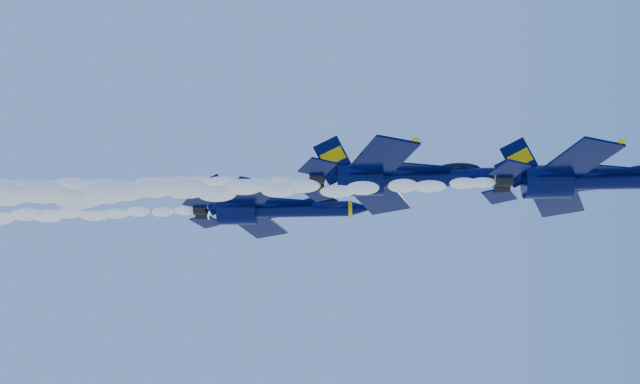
{
  "coord_description": "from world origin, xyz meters",
  "views": [
    {
      "loc": [
        1.0,
        -63.78,
        122.48
      ],
      "look_at": [
        -1.33,
        -1.65,
        151.87
      ],
      "focal_mm": 45.0,
      "sensor_mm": 36.0,
      "label": 1
    }
  ],
  "objects": [
    {
      "name": "jet_lead",
      "position": [
        19.28,
        -9.2,
        148.96
      ],
      "size": [
        16.39,
        13.45,
        6.09
      ],
      "color": "#020632"
    },
    {
      "name": "smoke_trail_jet_lead",
      "position": [
        -10.31,
        -9.2,
        148.5
      ],
      "size": [
        45.17,
        2.09,
        1.88
      ],
      "primitive_type": "ellipsoid",
      "color": "white"
    },
    {
      "name": "jet_second",
      "position": [
        5.86,
        -1.6,
        153.15
      ],
      "size": [
        18.59,
        15.25,
        6.91
      ],
      "color": "#020632"
    },
    {
      "name": "smoke_trail_jet_second",
      "position": [
        -24.67,
        -1.6,
        152.68
      ],
      "size": [
        45.17,
        2.37,
        2.13
      ],
      "primitive_type": "ellipsoid",
      "color": "white"
    },
    {
      "name": "jet_third",
      "position": [
        -6.08,
        5.84,
        153.68
      ],
      "size": [
        17.35,
        14.23,
        6.45
      ],
      "color": "#020632"
    }
  ]
}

